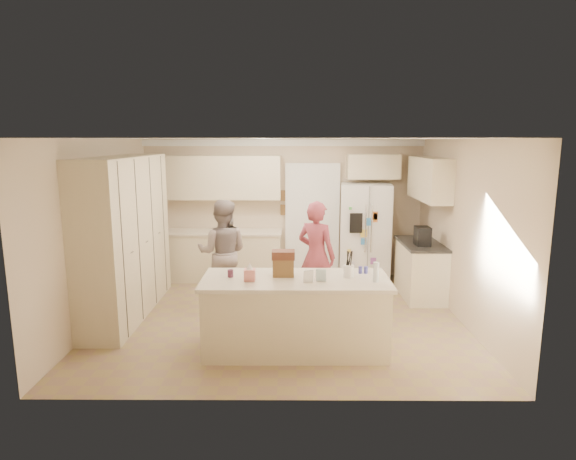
{
  "coord_description": "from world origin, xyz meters",
  "views": [
    {
      "loc": [
        0.14,
        -6.74,
        2.58
      ],
      "look_at": [
        0.1,
        0.35,
        1.25
      ],
      "focal_mm": 30.0,
      "sensor_mm": 36.0,
      "label": 1
    }
  ],
  "objects_px": {
    "coffee_maker": "(422,236)",
    "dollhouse_body": "(283,267)",
    "teen_boy": "(223,252)",
    "island_base": "(295,316)",
    "tissue_box": "(250,275)",
    "refrigerator": "(365,233)",
    "utensil_crock": "(349,271)",
    "teen_girl": "(316,256)"
  },
  "relations": [
    {
      "from": "teen_girl",
      "to": "coffee_maker",
      "type": "bearing_deg",
      "value": -135.65
    },
    {
      "from": "dollhouse_body",
      "to": "teen_boy",
      "type": "bearing_deg",
      "value": 121.0
    },
    {
      "from": "refrigerator",
      "to": "teen_girl",
      "type": "bearing_deg",
      "value": -116.14
    },
    {
      "from": "dollhouse_body",
      "to": "teen_girl",
      "type": "distance_m",
      "value": 1.47
    },
    {
      "from": "island_base",
      "to": "dollhouse_body",
      "type": "height_order",
      "value": "dollhouse_body"
    },
    {
      "from": "refrigerator",
      "to": "island_base",
      "type": "relative_size",
      "value": 0.82
    },
    {
      "from": "tissue_box",
      "to": "teen_girl",
      "type": "relative_size",
      "value": 0.08
    },
    {
      "from": "island_base",
      "to": "teen_girl",
      "type": "xyz_separation_m",
      "value": [
        0.33,
        1.47,
        0.4
      ]
    },
    {
      "from": "coffee_maker",
      "to": "utensil_crock",
      "type": "relative_size",
      "value": 2.0
    },
    {
      "from": "island_base",
      "to": "utensil_crock",
      "type": "relative_size",
      "value": 14.67
    },
    {
      "from": "tissue_box",
      "to": "teen_girl",
      "type": "xyz_separation_m",
      "value": [
        0.88,
        1.57,
        -0.15
      ]
    },
    {
      "from": "coffee_maker",
      "to": "dollhouse_body",
      "type": "relative_size",
      "value": 1.15
    },
    {
      "from": "dollhouse_body",
      "to": "teen_girl",
      "type": "bearing_deg",
      "value": 70.7
    },
    {
      "from": "coffee_maker",
      "to": "dollhouse_body",
      "type": "height_order",
      "value": "coffee_maker"
    },
    {
      "from": "refrigerator",
      "to": "utensil_crock",
      "type": "distance_m",
      "value": 3.03
    },
    {
      "from": "island_base",
      "to": "teen_girl",
      "type": "relative_size",
      "value": 1.3
    },
    {
      "from": "utensil_crock",
      "to": "island_base",
      "type": "bearing_deg",
      "value": -175.6
    },
    {
      "from": "coffee_maker",
      "to": "island_base",
      "type": "distance_m",
      "value": 2.87
    },
    {
      "from": "island_base",
      "to": "tissue_box",
      "type": "relative_size",
      "value": 15.71
    },
    {
      "from": "refrigerator",
      "to": "tissue_box",
      "type": "height_order",
      "value": "refrigerator"
    },
    {
      "from": "refrigerator",
      "to": "island_base",
      "type": "height_order",
      "value": "refrigerator"
    },
    {
      "from": "refrigerator",
      "to": "dollhouse_body",
      "type": "height_order",
      "value": "refrigerator"
    },
    {
      "from": "tissue_box",
      "to": "teen_boy",
      "type": "bearing_deg",
      "value": 107.63
    },
    {
      "from": "coffee_maker",
      "to": "island_base",
      "type": "height_order",
      "value": "coffee_maker"
    },
    {
      "from": "refrigerator",
      "to": "coffee_maker",
      "type": "bearing_deg",
      "value": -49.97
    },
    {
      "from": "tissue_box",
      "to": "utensil_crock",
      "type": "bearing_deg",
      "value": 7.13
    },
    {
      "from": "utensil_crock",
      "to": "teen_boy",
      "type": "bearing_deg",
      "value": 136.59
    },
    {
      "from": "utensil_crock",
      "to": "coffee_maker",
      "type": "bearing_deg",
      "value": 52.88
    },
    {
      "from": "island_base",
      "to": "dollhouse_body",
      "type": "relative_size",
      "value": 8.46
    },
    {
      "from": "teen_boy",
      "to": "tissue_box",
      "type": "bearing_deg",
      "value": 109.34
    },
    {
      "from": "utensil_crock",
      "to": "teen_girl",
      "type": "bearing_deg",
      "value": 102.67
    },
    {
      "from": "coffee_maker",
      "to": "utensil_crock",
      "type": "distance_m",
      "value": 2.32
    },
    {
      "from": "utensil_crock",
      "to": "teen_boy",
      "type": "relative_size",
      "value": 0.09
    },
    {
      "from": "island_base",
      "to": "tissue_box",
      "type": "distance_m",
      "value": 0.79
    },
    {
      "from": "island_base",
      "to": "teen_boy",
      "type": "relative_size",
      "value": 1.32
    },
    {
      "from": "dollhouse_body",
      "to": "teen_boy",
      "type": "height_order",
      "value": "teen_boy"
    },
    {
      "from": "coffee_maker",
      "to": "utensil_crock",
      "type": "height_order",
      "value": "coffee_maker"
    },
    {
      "from": "island_base",
      "to": "tissue_box",
      "type": "height_order",
      "value": "tissue_box"
    },
    {
      "from": "coffee_maker",
      "to": "teen_boy",
      "type": "distance_m",
      "value": 3.2
    },
    {
      "from": "dollhouse_body",
      "to": "teen_girl",
      "type": "relative_size",
      "value": 0.15
    },
    {
      "from": "refrigerator",
      "to": "coffee_maker",
      "type": "relative_size",
      "value": 6.0
    },
    {
      "from": "refrigerator",
      "to": "tissue_box",
      "type": "distance_m",
      "value": 3.62
    }
  ]
}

